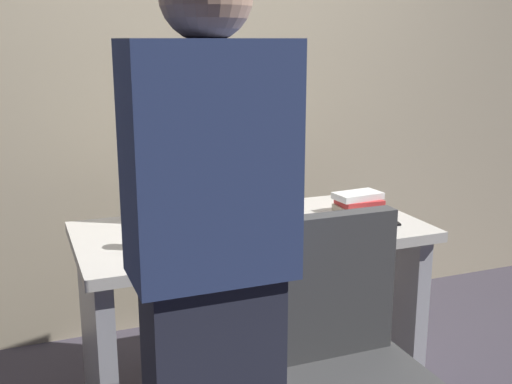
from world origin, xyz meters
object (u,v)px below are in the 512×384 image
desk (251,282)px  keyboard (250,237)px  mouse (314,225)px  book_stack (359,202)px  monitor (231,155)px  cup_near_keyboard (138,235)px  cell_phone (387,220)px  person_at_desk (211,277)px

desk → keyboard: size_ratio=3.09×
mouse → book_stack: book_stack is taller
monitor → cup_near_keyboard: size_ratio=5.57×
monitor → keyboard: bearing=-97.4°
monitor → cell_phone: monitor is taller
person_at_desk → book_stack: (0.89, 0.77, -0.08)m
person_at_desk → book_stack: 1.18m
cell_phone → book_stack: bearing=114.7°
person_at_desk → keyboard: bearing=60.7°
desk → book_stack: book_stack is taller
keyboard → person_at_desk: bearing=-122.6°
person_at_desk → cell_phone: bearing=33.3°
monitor → book_stack: size_ratio=2.51×
cup_near_keyboard → book_stack: bearing=7.9°
desk → person_at_desk: size_ratio=0.81×
monitor → desk: bearing=-82.8°
desk → cell_phone: (0.53, -0.12, 0.23)m
keyboard → cup_near_keyboard: size_ratio=4.43×
person_at_desk → mouse: size_ratio=16.39×
desk → person_at_desk: person_at_desk is taller
book_stack → cell_phone: (0.03, -0.16, -0.04)m
desk → cell_phone: size_ratio=9.22×
cell_phone → cup_near_keyboard: bearing=-167.5°
monitor → cell_phone: (0.55, -0.29, -0.25)m
desk → cup_near_keyboard: cup_near_keyboard is taller
desk → cell_phone: 0.59m
mouse → keyboard: bearing=-175.5°
cell_phone → desk: bearing=-178.8°
book_stack → cell_phone: book_stack is taller
person_at_desk → monitor: size_ratio=3.03×
person_at_desk → cup_near_keyboard: bearing=96.0°
desk → monitor: size_ratio=2.46×
mouse → cup_near_keyboard: bearing=177.6°
monitor → mouse: size_ratio=5.40×
person_at_desk → monitor: 0.97m
person_at_desk → cell_phone: size_ratio=11.38×
mouse → cell_phone: bearing=-0.5°
person_at_desk → cup_near_keyboard: size_ratio=16.89×
cell_phone → person_at_desk: bearing=-132.4°
keyboard → mouse: (0.27, 0.02, 0.01)m
mouse → cup_near_keyboard: size_ratio=1.03×
desk → keyboard: keyboard is taller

